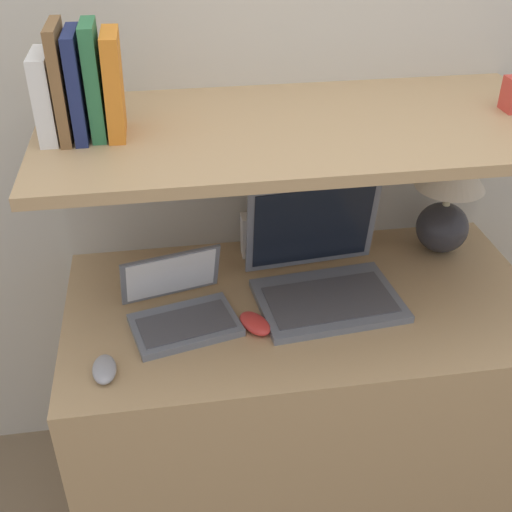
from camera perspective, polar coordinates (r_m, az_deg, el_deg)
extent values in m
cube|color=beige|center=(1.88, 2.18, 14.03)|extent=(6.00, 0.05, 2.40)
cube|color=tan|center=(1.99, 3.88, -12.86)|extent=(1.28, 0.67, 0.77)
cube|color=beige|center=(2.11, 2.08, -1.79)|extent=(1.28, 0.04, 1.22)
cube|color=tan|center=(1.58, 4.45, 11.27)|extent=(1.28, 0.60, 0.03)
ellipsoid|color=#2D2D33|center=(1.99, 16.21, 2.46)|extent=(0.15, 0.15, 0.15)
cylinder|color=tan|center=(1.95, 16.68, 5.13)|extent=(0.02, 0.02, 0.06)
cone|color=beige|center=(1.91, 17.12, 7.64)|extent=(0.20, 0.20, 0.13)
cube|color=slate|center=(1.73, 6.44, -3.95)|extent=(0.40, 0.30, 0.02)
cube|color=#47474C|center=(1.72, 6.58, -3.85)|extent=(0.34, 0.22, 0.00)
cube|color=slate|center=(1.77, 5.04, 2.75)|extent=(0.38, 0.08, 0.27)
cube|color=black|center=(1.77, 5.09, 2.69)|extent=(0.34, 0.07, 0.24)
cube|color=slate|center=(1.65, -6.32, -6.12)|extent=(0.30, 0.23, 0.02)
cube|color=#47474C|center=(1.63, -6.27, -5.95)|extent=(0.25, 0.17, 0.00)
cube|color=slate|center=(1.69, -7.58, -1.66)|extent=(0.27, 0.11, 0.15)
cube|color=white|center=(1.68, -7.54, -1.71)|extent=(0.24, 0.09, 0.13)
ellipsoid|color=red|center=(1.63, -0.09, -6.02)|extent=(0.10, 0.12, 0.03)
ellipsoid|color=#99999E|center=(1.54, -13.33, -9.77)|extent=(0.06, 0.10, 0.03)
cube|color=white|center=(1.90, 0.47, 1.92)|extent=(0.12, 0.05, 0.13)
cube|color=#59595B|center=(1.88, 0.60, 1.51)|extent=(0.09, 0.00, 0.09)
cube|color=silver|center=(1.52, -18.18, 13.33)|extent=(0.04, 0.14, 0.19)
cube|color=brown|center=(1.51, -16.96, 14.55)|extent=(0.02, 0.16, 0.25)
cube|color=navy|center=(1.50, -15.63, 14.42)|extent=(0.03, 0.15, 0.23)
cube|color=#2D7042|center=(1.50, -14.21, 14.86)|extent=(0.03, 0.13, 0.25)
cube|color=orange|center=(1.50, -12.54, 14.65)|extent=(0.04, 0.15, 0.23)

